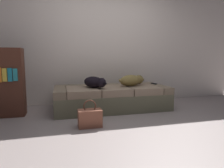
% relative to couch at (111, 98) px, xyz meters
% --- Properties ---
extents(ground_plane, '(10.00, 10.00, 0.00)m').
position_rel_couch_xyz_m(ground_plane, '(0.00, -1.14, -0.21)').
color(ground_plane, gray).
extents(back_wall, '(6.40, 0.10, 2.80)m').
position_rel_couch_xyz_m(back_wall, '(0.00, 0.68, 1.19)').
color(back_wall, silver).
rests_on(back_wall, ground).
extents(couch, '(2.06, 0.96, 0.42)m').
position_rel_couch_xyz_m(couch, '(0.00, 0.00, 0.00)').
color(couch, '#67644C').
rests_on(couch, ground).
extents(dog_dark, '(0.44, 0.54, 0.20)m').
position_rel_couch_xyz_m(dog_dark, '(-0.33, -0.10, 0.31)').
color(dog_dark, black).
rests_on(dog_dark, couch).
extents(dog_tan, '(0.59, 0.40, 0.21)m').
position_rel_couch_xyz_m(dog_tan, '(0.40, -0.03, 0.32)').
color(dog_tan, olive).
rests_on(dog_tan, couch).
extents(tv_remote, '(0.07, 0.15, 0.02)m').
position_rel_couch_xyz_m(tv_remote, '(0.92, 0.10, 0.22)').
color(tv_remote, black).
rests_on(tv_remote, couch).
extents(handbag, '(0.32, 0.18, 0.38)m').
position_rel_couch_xyz_m(handbag, '(-0.54, -0.91, -0.08)').
color(handbag, brown).
rests_on(handbag, ground).
extents(bookshelf, '(0.56, 0.30, 1.10)m').
position_rel_couch_xyz_m(bookshelf, '(-1.77, -0.05, 0.34)').
color(bookshelf, '#502A1D').
rests_on(bookshelf, ground).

